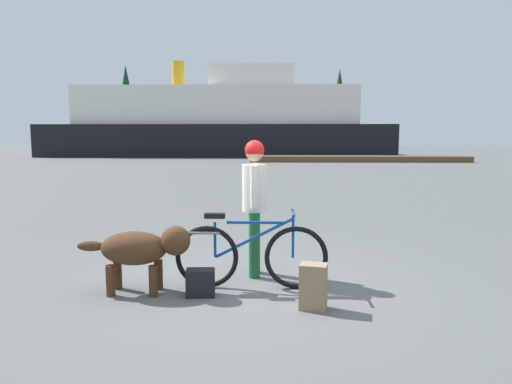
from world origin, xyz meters
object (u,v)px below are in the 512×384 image
Objects in this scene: bicycle at (250,255)px; person_cyclist at (255,194)px; handbag_pannier at (200,283)px; backpack at (313,287)px; ferry_boat at (220,123)px; dog at (142,249)px.

bicycle is 1.04× the size of person_cyclist.
backpack is at bearing -15.75° from handbag_pannier.
backpack is 1.51× the size of handbag_pannier.
bicycle is 0.96m from backpack.
ferry_boat reaches higher than handbag_pannier.
ferry_boat is at bearing 95.65° from handbag_pannier.
person_cyclist is 1.36m from handbag_pannier.
dog is at bearing -171.24° from bicycle.
dog reaches higher than handbag_pannier.
ferry_boat is (-4.19, 36.42, 2.48)m from bicycle.
dog is 0.79m from handbag_pannier.
person_cyclist reaches higher than backpack.
person_cyclist is (0.03, 0.53, 0.66)m from bicycle.
dog is 0.04× the size of ferry_boat.
person_cyclist is at bearing 86.26° from bicycle.
bicycle reaches higher than backpack.
dog is at bearing 171.43° from handbag_pannier.
backpack is (1.93, -0.45, -0.28)m from dog.
handbag_pannier is 0.01× the size of ferry_boat.
person_cyclist is 0.06× the size of ferry_boat.
handbag_pannier is at bearing 164.25° from backpack.
bicycle is 5.68× the size of handbag_pannier.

